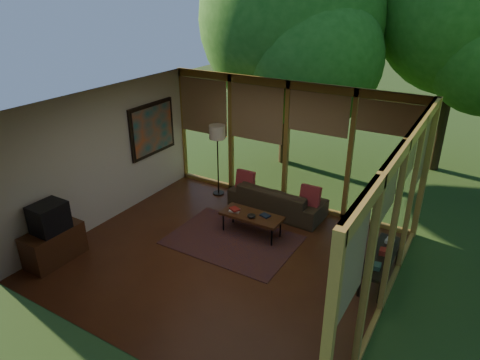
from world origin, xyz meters
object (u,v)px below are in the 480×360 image
Objects in this scene: media_cabinet at (54,245)px; floor_lamp at (217,136)px; television at (49,217)px; coffee_table at (252,216)px; sofa at (277,199)px; side_console at (373,255)px.

floor_lamp is (1.00, 3.66, 1.11)m from media_cabinet.
floor_lamp is at bearing 74.73° from media_cabinet.
coffee_table is at bearing 45.02° from television.
sofa is 2.62m from side_console.
side_console is at bearing -18.53° from floor_lamp.
coffee_table is (2.53, 2.51, 0.09)m from media_cabinet.
floor_lamp reaches higher than side_console.
floor_lamp reaches higher than sofa.
coffee_table is (-0.02, -1.07, 0.10)m from sofa.
floor_lamp is at bearing 75.02° from television.
floor_lamp is at bearing 161.47° from side_console.
floor_lamp is 1.38× the size of coffee_table.
media_cabinet reaches higher than sofa.
side_console is at bearing 25.89° from media_cabinet.
side_console is (3.87, -1.30, -1.00)m from floor_lamp.
television is (0.02, 0.00, 0.55)m from media_cabinet.
media_cabinet is 0.71× the size of side_console.
floor_lamp reaches higher than coffee_table.
sofa reaches higher than side_console.
sofa is 1.69× the size of coffee_table.
coffee_table is 2.35m from side_console.
floor_lamp is 2.17m from coffee_table.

